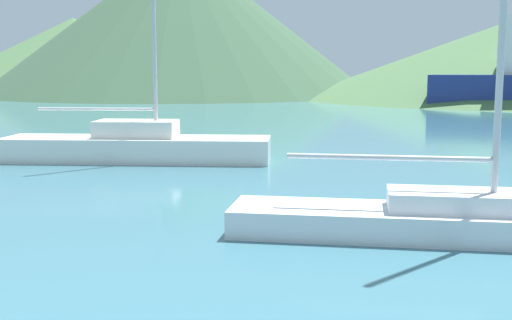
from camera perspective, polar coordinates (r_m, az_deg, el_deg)
sailboat_inner at (r=11.66m, az=17.44°, el=-4.84°), size 8.04×3.24×9.06m
sailboat_middle at (r=20.93m, az=-10.53°, el=1.34°), size 8.72×4.55×11.29m
hill_west at (r=97.48m, az=-15.86°, el=9.02°), size 40.96×40.96×10.40m
hill_central at (r=79.74m, az=-6.76°, el=12.27°), size 46.70×46.70×17.91m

